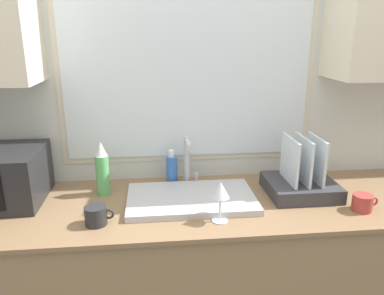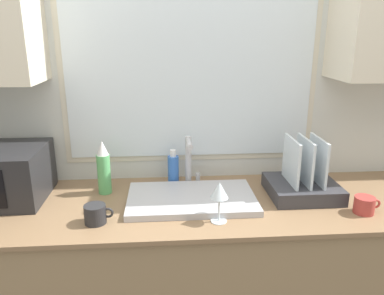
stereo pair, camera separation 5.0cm
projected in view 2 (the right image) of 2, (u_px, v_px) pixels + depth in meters
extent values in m
cube|color=#8C7251|center=(195.00, 282.00, 1.91)|extent=(2.47, 0.65, 0.86)
cube|color=#846647|center=(195.00, 204.00, 1.78)|extent=(2.50, 0.68, 0.02)
cube|color=silver|center=(190.00, 101.00, 1.99)|extent=(6.00, 0.06, 2.60)
cube|color=beige|center=(190.00, 62.00, 1.90)|extent=(1.33, 0.01, 1.05)
cube|color=silver|center=(190.00, 62.00, 1.90)|extent=(1.27, 0.01, 0.99)
cube|color=#B2B2B7|center=(191.00, 199.00, 1.77)|extent=(0.60, 0.37, 0.03)
cylinder|color=#B7B7BC|center=(188.00, 161.00, 1.94)|extent=(0.03, 0.03, 0.26)
cylinder|color=#B7B7BC|center=(189.00, 143.00, 1.84)|extent=(0.03, 0.14, 0.03)
cylinder|color=#B7B7BC|center=(198.00, 178.00, 1.98)|extent=(0.02, 0.02, 0.06)
cube|color=#333338|center=(302.00, 189.00, 1.84)|extent=(0.33, 0.30, 0.07)
cube|color=silver|center=(291.00, 161.00, 1.79)|extent=(0.01, 0.22, 0.22)
cube|color=silver|center=(305.00, 161.00, 1.79)|extent=(0.01, 0.22, 0.22)
cube|color=silver|center=(318.00, 160.00, 1.80)|extent=(0.01, 0.22, 0.22)
cylinder|color=#59B266|center=(104.00, 174.00, 1.85)|extent=(0.07, 0.07, 0.20)
cone|color=silver|center=(102.00, 148.00, 1.81)|extent=(0.06, 0.06, 0.07)
cylinder|color=blue|center=(173.00, 170.00, 1.96)|extent=(0.06, 0.06, 0.15)
cylinder|color=white|center=(173.00, 153.00, 1.94)|extent=(0.03, 0.03, 0.03)
cylinder|color=#262628|center=(95.00, 214.00, 1.57)|extent=(0.09, 0.09, 0.08)
torus|color=#262628|center=(108.00, 213.00, 1.57)|extent=(0.05, 0.01, 0.05)
cylinder|color=silver|center=(219.00, 221.00, 1.59)|extent=(0.07, 0.07, 0.00)
cylinder|color=silver|center=(219.00, 209.00, 1.57)|extent=(0.01, 0.01, 0.11)
cone|color=silver|center=(219.00, 190.00, 1.55)|extent=(0.08, 0.08, 0.07)
cylinder|color=#A53833|center=(364.00, 205.00, 1.66)|extent=(0.09, 0.09, 0.08)
torus|color=#A53833|center=(376.00, 204.00, 1.66)|extent=(0.04, 0.01, 0.04)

